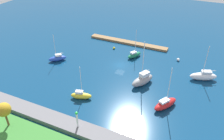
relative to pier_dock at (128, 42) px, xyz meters
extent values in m
plane|color=navy|center=(-3.15, 14.35, -0.34)|extent=(160.00, 160.00, 0.00)
cube|color=olive|center=(0.00, 0.00, 0.00)|extent=(27.20, 2.31, 0.69)
cube|color=slate|center=(-3.15, 40.46, 0.17)|extent=(55.72, 3.54, 1.02)
cylinder|color=silver|center=(-5.29, 40.46, 2.28)|extent=(0.36, 0.36, 3.20)
sphere|color=green|center=(-5.29, 40.46, 4.13)|extent=(0.56, 0.56, 0.56)
cylinder|color=brown|center=(6.84, 45.91, 2.57)|extent=(0.38, 0.38, 3.11)
sphere|color=#AD841E|center=(6.84, 45.91, 4.92)|extent=(2.67, 2.67, 2.67)
ellipsoid|color=#19724C|center=(-5.30, 8.27, 0.38)|extent=(3.93, 5.33, 1.46)
cube|color=silver|center=(-5.11, 8.63, 1.36)|extent=(1.80, 2.12, 0.49)
cylinder|color=silver|center=(-5.41, 8.04, 4.82)|extent=(0.12, 0.12, 7.43)
cylinder|color=silver|center=(-4.94, 8.96, 1.75)|extent=(1.04, 1.88, 0.10)
ellipsoid|color=yellow|center=(-0.81, 31.83, 0.40)|extent=(5.10, 3.03, 1.49)
cube|color=silver|center=(-0.44, 31.96, 1.44)|extent=(1.95, 1.45, 0.60)
cylinder|color=silver|center=(-1.04, 31.76, 4.66)|extent=(0.12, 0.12, 7.04)
cylinder|color=silver|center=(-0.19, 32.04, 1.89)|extent=(1.71, 0.65, 0.09)
ellipsoid|color=red|center=(-19.12, 26.87, 0.55)|extent=(4.94, 6.37, 1.79)
cube|color=silver|center=(-18.86, 27.30, 1.68)|extent=(2.19, 2.54, 0.47)
cylinder|color=silver|center=(-19.28, 26.60, 5.59)|extent=(0.15, 0.15, 8.28)
cylinder|color=silver|center=(-18.67, 27.62, 2.07)|extent=(1.32, 2.08, 0.12)
ellipsoid|color=white|center=(-25.53, 12.23, 0.66)|extent=(7.17, 4.57, 2.01)
cube|color=silver|center=(-26.03, 12.02, 1.99)|extent=(2.77, 2.12, 0.65)
cylinder|color=silver|center=(-25.21, 12.36, 5.51)|extent=(0.16, 0.16, 7.68)
cylinder|color=silver|center=(-26.68, 11.76, 2.47)|extent=(2.99, 1.32, 0.13)
ellipsoid|color=gray|center=(-11.86, 20.67, 0.79)|extent=(5.17, 7.09, 2.27)
cube|color=silver|center=(-12.11, 20.19, 2.44)|extent=(2.37, 2.81, 1.02)
cylinder|color=silver|center=(-11.71, 20.97, 6.73)|extent=(0.16, 0.16, 9.61)
cylinder|color=silver|center=(-12.27, 19.87, 3.10)|extent=(1.24, 2.27, 0.13)
ellipsoid|color=#2347B2|center=(14.68, 19.75, 0.42)|extent=(4.94, 4.86, 1.52)
cube|color=silver|center=(14.38, 19.47, 1.47)|extent=(2.08, 2.06, 0.59)
cylinder|color=silver|center=(14.86, 19.93, 4.62)|extent=(0.12, 0.12, 6.89)
cylinder|color=silver|center=(14.07, 19.17, 1.92)|extent=(1.65, 1.59, 0.10)
sphere|color=white|center=(-17.90, 5.01, 0.09)|extent=(0.87, 0.87, 0.87)
sphere|color=yellow|center=(2.56, 5.83, 0.03)|extent=(0.74, 0.74, 0.74)
camera|label=1|loc=(-24.03, 65.67, 33.09)|focal=36.03mm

